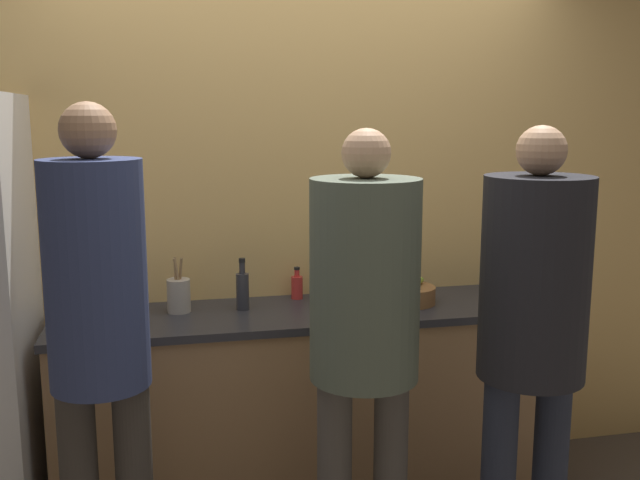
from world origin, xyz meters
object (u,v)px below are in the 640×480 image
Objects in this scene: person_left at (99,326)px; utensil_crock at (179,295)px; potted_plant at (338,278)px; person_center at (364,316)px; bottle_dark at (243,290)px; cup_white at (77,310)px; bottle_red at (297,286)px; fruit_bowl at (408,294)px; cup_yellow at (526,294)px; person_right at (533,316)px.

person_left is 7.41× the size of utensil_crock.
person_center is at bearing -96.59° from potted_plant.
cup_white is (-0.71, -0.01, -0.05)m from bottle_dark.
fruit_bowl is at bearing -21.43° from bottle_red.
bottle_red reaches higher than cup_yellow.
person_left is 0.78m from utensil_crock.
person_right is at bearing -35.27° from utensil_crock.
fruit_bowl is (-0.19, 0.80, -0.11)m from person_right.
bottle_red is 0.68× the size of potted_plant.
cup_white is 1.17m from potted_plant.
bottle_red is 1.07m from cup_yellow.
bottle_dark is 2.49× the size of cup_yellow.
bottle_red is at bearing 143.37° from potted_plant.
bottle_red is at bearing 162.35° from cup_yellow.
person_left is 1.19m from bottle_red.
person_left is 1.93m from cup_yellow.
cup_yellow is 0.42× the size of potted_plant.
cup_white is at bearing 146.29° from person_center.
person_left reaches higher than potted_plant.
person_left reaches higher than person_center.
potted_plant is at bearing 83.41° from person_center.
person_right is at bearing -76.52° from fruit_bowl.
potted_plant is (-0.51, 0.87, -0.03)m from person_right.
fruit_bowl is (1.33, 0.65, -0.12)m from person_left.
person_center reaches higher than cup_yellow.
cup_white is at bearing -179.58° from bottle_dark.
person_right reaches higher than person_center.
person_left is 0.73m from cup_white.
fruit_bowl is 1.05× the size of utensil_crock.
potted_plant is (1.01, 0.71, -0.04)m from person_left.
cup_yellow is (0.53, -0.13, 0.00)m from fruit_bowl.
utensil_crock is 0.73m from potted_plant.
potted_plant is at bearing -0.88° from utensil_crock.
cup_yellow is at bearing -13.08° from potted_plant.
person_left is 22.82× the size of cup_white.
person_left reaches higher than cup_white.
person_left is 1.05× the size of person_center.
person_right is 1.52m from utensil_crock.
person_center is 1.08m from cup_yellow.
person_left is at bearing 174.24° from person_right.
fruit_bowl is at bearing -4.09° from bottle_dark.
person_center is at bearing -121.07° from fruit_bowl.
cup_yellow is (1.86, 0.51, -0.12)m from person_left.
cup_white is at bearing 178.09° from fruit_bowl.
bottle_dark reaches higher than bottle_red.
utensil_crock is 1.09× the size of potted_plant.
person_center reaches higher than fruit_bowl.
cup_white is at bearing -176.50° from utensil_crock.
bottle_red is 1.63× the size of cup_yellow.
cup_yellow is at bearing 15.47° from person_left.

